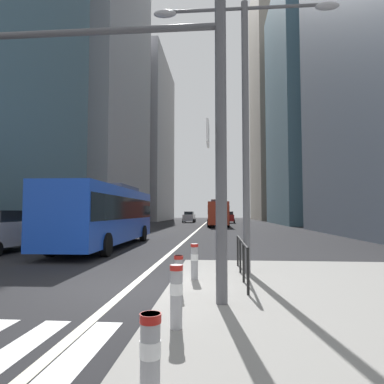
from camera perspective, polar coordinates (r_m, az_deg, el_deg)
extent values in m
plane|color=black|center=(28.14, 0.10, -7.27)|extent=(160.00, 160.00, 0.00)
cube|color=silver|center=(4.77, -20.75, -26.27)|extent=(0.45, 3.20, 0.01)
cube|color=silver|center=(4.50, -8.96, -27.92)|extent=(0.45, 3.20, 0.01)
cube|color=silver|center=(4.40, 4.11, -28.54)|extent=(0.45, 3.20, 0.01)
cube|color=silver|center=(4.49, 17.23, -27.91)|extent=(0.45, 3.20, 0.01)
cube|color=beige|center=(38.10, 1.28, -6.26)|extent=(0.20, 80.00, 0.01)
cube|color=#9E9EA3|center=(55.63, -16.06, 21.09)|extent=(11.68, 22.84, 49.72)
cube|color=#9E9EA3|center=(77.32, -9.24, 8.64)|extent=(13.39, 23.95, 36.02)
cube|color=slate|center=(57.45, 19.90, 13.95)|extent=(11.68, 19.69, 37.70)
cube|color=gray|center=(84.98, 14.89, 15.09)|extent=(12.38, 23.29, 57.45)
cube|color=blue|center=(18.33, -14.49, -3.80)|extent=(2.68, 11.57, 2.75)
cube|color=black|center=(18.33, -14.47, -2.73)|extent=(2.72, 11.34, 1.10)
cube|color=#4C4C51|center=(20.03, -12.88, 0.58)|extent=(1.82, 4.18, 0.30)
cylinder|color=black|center=(14.52, -14.59, -8.77)|extent=(0.32, 1.00, 1.00)
cylinder|color=black|center=(15.43, -23.17, -8.28)|extent=(0.32, 1.00, 1.00)
cylinder|color=black|center=(21.63, -8.42, -7.05)|extent=(0.32, 1.00, 1.00)
cylinder|color=black|center=(22.25, -14.52, -6.88)|extent=(0.32, 1.00, 1.00)
cube|color=silver|center=(17.79, -30.15, -6.22)|extent=(1.89, 4.34, 1.10)
cube|color=black|center=(17.88, -29.79, -3.61)|extent=(1.55, 2.36, 0.52)
cylinder|color=black|center=(18.54, -25.22, -7.93)|extent=(0.24, 0.65, 0.64)
cylinder|color=black|center=(19.54, -29.83, -7.55)|extent=(0.24, 0.65, 0.64)
cube|color=red|center=(43.76, 4.45, -3.63)|extent=(2.73, 10.57, 2.75)
cube|color=black|center=(43.76, 4.45, -3.18)|extent=(2.77, 10.36, 1.10)
cube|color=#4C4C51|center=(42.20, 4.48, -1.57)|extent=(1.83, 3.82, 0.30)
cylinder|color=black|center=(47.13, 2.91, -5.11)|extent=(0.32, 1.01, 1.00)
cylinder|color=black|center=(47.18, 5.84, -5.10)|extent=(0.32, 1.01, 1.00)
cylinder|color=black|center=(40.41, 2.84, -5.39)|extent=(0.32, 1.01, 1.00)
cylinder|color=black|center=(40.46, 6.26, -5.37)|extent=(0.32, 1.01, 1.00)
cube|color=silver|center=(58.67, -0.51, -4.43)|extent=(1.88, 4.53, 1.10)
cube|color=black|center=(58.81, -0.49, -3.64)|extent=(1.55, 2.46, 0.52)
cylinder|color=black|center=(57.07, 0.23, -5.01)|extent=(0.23, 0.64, 0.64)
cylinder|color=black|center=(57.27, -1.59, -5.00)|extent=(0.23, 0.64, 0.64)
cylinder|color=black|center=(60.11, 0.52, -4.93)|extent=(0.23, 0.64, 0.64)
cylinder|color=black|center=(60.30, -1.21, -4.92)|extent=(0.23, 0.64, 0.64)
cube|color=maroon|center=(56.49, 6.35, -4.44)|extent=(1.93, 4.49, 1.10)
cube|color=black|center=(56.33, 6.34, -3.62)|extent=(1.58, 2.45, 0.52)
cylinder|color=black|center=(58.02, 5.45, -4.97)|extent=(0.24, 0.65, 0.64)
cylinder|color=black|center=(58.01, 7.26, -4.95)|extent=(0.24, 0.65, 0.64)
cylinder|color=black|center=(55.01, 5.39, -5.05)|extent=(0.24, 0.65, 0.64)
cylinder|color=black|center=(55.00, 7.29, -5.04)|extent=(0.24, 0.65, 0.64)
cylinder|color=#515156|center=(6.50, 5.01, 7.90)|extent=(0.22, 0.22, 6.00)
cylinder|color=#515156|center=(8.00, -21.17, 24.14)|extent=(6.42, 0.14, 0.14)
cube|color=white|center=(6.37, 2.73, 9.97)|extent=(0.04, 0.60, 0.44)
cylinder|color=#56565B|center=(9.94, 9.22, 9.84)|extent=(0.20, 0.20, 8.00)
cylinder|color=#56565B|center=(11.40, 2.14, 28.76)|extent=(2.40, 0.10, 0.10)
ellipsoid|color=#B2B2B7|center=(11.48, -4.67, 28.23)|extent=(0.70, 0.32, 0.20)
cylinder|color=#56565B|center=(11.57, 15.76, 28.37)|extent=(2.40, 0.10, 0.10)
ellipsoid|color=#B2B2B7|center=(11.81, 22.22, 27.50)|extent=(0.70, 0.32, 0.20)
cylinder|color=#99999E|center=(3.32, -7.21, -26.77)|extent=(0.18, 0.18, 0.81)
cylinder|color=white|center=(3.29, -7.20, -25.21)|extent=(0.19, 0.19, 0.15)
cylinder|color=#B21E19|center=(3.20, -7.16, -20.72)|extent=(0.20, 0.20, 0.08)
cylinder|color=#99999E|center=(5.17, -2.72, -17.52)|extent=(0.18, 0.18, 0.93)
cylinder|color=white|center=(5.15, -2.71, -16.31)|extent=(0.19, 0.19, 0.17)
cylinder|color=#B21E19|center=(5.09, -2.70, -12.86)|extent=(0.20, 0.20, 0.08)
cylinder|color=#99999E|center=(7.23, -2.33, -13.99)|extent=(0.18, 0.18, 0.80)
cylinder|color=white|center=(7.21, -2.32, -13.24)|extent=(0.19, 0.19, 0.14)
cylinder|color=#B21E19|center=(7.17, -2.32, -11.16)|extent=(0.20, 0.20, 0.08)
cylinder|color=#99999E|center=(8.66, 0.43, -11.88)|extent=(0.18, 0.18, 0.91)
cylinder|color=white|center=(8.65, 0.43, -11.17)|extent=(0.19, 0.19, 0.16)
cylinder|color=#B21E19|center=(8.61, 0.43, -9.16)|extent=(0.20, 0.20, 0.08)
cylinder|color=black|center=(7.20, 9.62, -13.38)|extent=(0.06, 0.06, 0.95)
cylinder|color=black|center=(8.42, 8.87, -11.93)|extent=(0.06, 0.06, 0.95)
cylinder|color=black|center=(9.65, 8.31, -10.85)|extent=(0.06, 0.06, 0.95)
cylinder|color=black|center=(10.87, 7.88, -10.01)|extent=(0.06, 0.06, 0.95)
cylinder|color=black|center=(8.98, 8.54, -8.35)|extent=(0.06, 3.72, 0.06)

